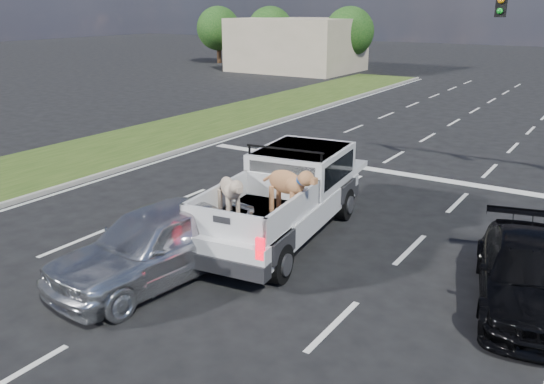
{
  "coord_description": "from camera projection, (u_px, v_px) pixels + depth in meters",
  "views": [
    {
      "loc": [
        5.69,
        -8.22,
        5.47
      ],
      "look_at": [
        -0.83,
        2.0,
        1.52
      ],
      "focal_mm": 38.0,
      "sensor_mm": 36.0,
      "label": 1
    }
  ],
  "objects": [
    {
      "name": "black_coupe",
      "position": [
        528.0,
        275.0,
        10.83
      ],
      "size": [
        2.8,
        4.7,
        1.27
      ],
      "primitive_type": "imported",
      "rotation": [
        0.0,
        0.0,
        0.25
      ],
      "color": "black",
      "rests_on": "ground"
    },
    {
      "name": "building_left",
      "position": [
        297.0,
        45.0,
        49.6
      ],
      "size": [
        10.0,
        8.0,
        4.4
      ],
      "primitive_type": "cube",
      "color": "tan",
      "rests_on": "ground"
    },
    {
      "name": "tree_far_c",
      "position": [
        349.0,
        32.0,
        48.82
      ],
      "size": [
        4.2,
        4.2,
        5.4
      ],
      "color": "#332114",
      "rests_on": "ground"
    },
    {
      "name": "pickup_truck",
      "position": [
        284.0,
        195.0,
        14.04
      ],
      "size": [
        2.84,
        6.17,
        2.23
      ],
      "rotation": [
        0.0,
        0.0,
        0.12
      ],
      "color": "black",
      "rests_on": "ground"
    },
    {
      "name": "silver_sedan",
      "position": [
        156.0,
        243.0,
        11.84
      ],
      "size": [
        2.57,
        4.95,
        1.61
      ],
      "primitive_type": "imported",
      "rotation": [
        0.0,
        0.0,
        -0.15
      ],
      "color": "silver",
      "rests_on": "ground"
    },
    {
      "name": "tree_far_a",
      "position": [
        218.0,
        28.0,
        55.98
      ],
      "size": [
        4.2,
        4.2,
        5.4
      ],
      "color": "#332114",
      "rests_on": "ground"
    },
    {
      "name": "road_markings",
      "position": [
        382.0,
        206.0,
        16.45
      ],
      "size": [
        17.75,
        60.0,
        0.01
      ],
      "color": "silver",
      "rests_on": "ground"
    },
    {
      "name": "grass_median_left",
      "position": [
        92.0,
        155.0,
        21.87
      ],
      "size": [
        5.0,
        60.0,
        0.1
      ],
      "primitive_type": "cube",
      "color": "#284114",
      "rests_on": "ground"
    },
    {
      "name": "curb_left",
      "position": [
        139.0,
        163.0,
        20.61
      ],
      "size": [
        0.15,
        60.0,
        0.14
      ],
      "primitive_type": "cube",
      "color": "gray",
      "rests_on": "ground"
    },
    {
      "name": "tree_far_b",
      "position": [
        270.0,
        30.0,
        52.91
      ],
      "size": [
        4.2,
        4.2,
        5.4
      ],
      "color": "#332114",
      "rests_on": "ground"
    },
    {
      "name": "ground",
      "position": [
        253.0,
        300.0,
        11.19
      ],
      "size": [
        160.0,
        160.0,
        0.0
      ],
      "primitive_type": "plane",
      "color": "black",
      "rests_on": "ground"
    }
  ]
}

